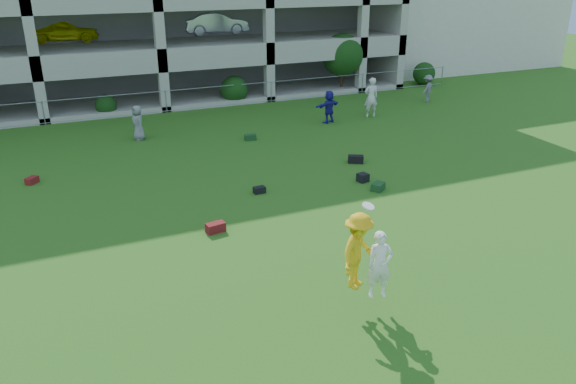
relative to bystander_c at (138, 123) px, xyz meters
name	(u,v)px	position (x,y,z in m)	size (l,w,h in m)	color
ground	(342,287)	(2.23, -14.57, -0.78)	(100.00, 100.00, 0.00)	#235114
bystander_c	(138,123)	(0.00, 0.00, 0.00)	(0.76, 0.49, 1.56)	gray
bystander_d	(329,107)	(9.11, -0.89, 0.02)	(1.49, 0.47, 1.60)	navy
bystander_e	(371,97)	(11.62, -0.73, 0.23)	(0.74, 0.48, 2.02)	silver
bystander_f	(428,88)	(16.37, 0.86, -0.01)	(0.99, 0.57, 1.53)	slate
bag_red_a	(216,227)	(0.33, -10.40, -0.64)	(0.55, 0.30, 0.28)	#59120F
bag_black_b	(259,190)	(2.61, -8.10, -0.67)	(0.40, 0.25, 0.22)	black
bag_green_c	(378,187)	(6.48, -9.54, -0.65)	(0.50, 0.35, 0.26)	#13341C
crate_d	(363,178)	(6.43, -8.61, -0.63)	(0.35, 0.35, 0.30)	black
bag_black_e	(356,159)	(7.24, -6.71, -0.63)	(0.60, 0.30, 0.30)	black
bag_red_f	(32,180)	(-4.52, -3.94, -0.66)	(0.45, 0.28, 0.24)	#55150E
bag_green_g	(250,137)	(4.52, -2.10, -0.65)	(0.50, 0.30, 0.25)	#12331B
frisbee_contest	(363,254)	(2.15, -15.55, 0.63)	(1.43, 1.19, 2.30)	gold
fence	(166,101)	(2.23, 4.43, -0.17)	(36.06, 0.06, 1.20)	gray
shrub_row	(243,75)	(6.82, 5.13, 0.73)	(34.38, 2.52, 3.50)	#163D11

